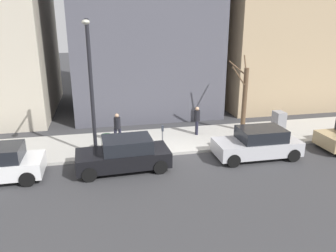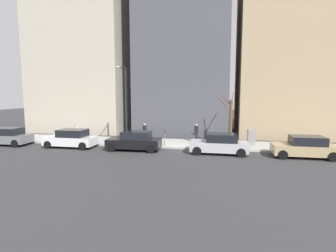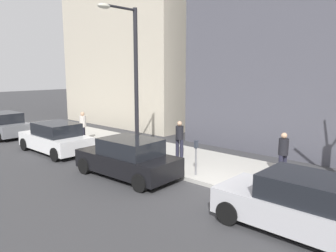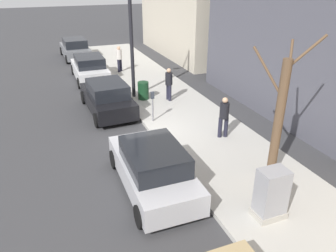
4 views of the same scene
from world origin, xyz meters
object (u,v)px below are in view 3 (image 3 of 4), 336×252
(parked_car_silver, at_px, (302,205))
(pedestrian_near_meter, at_px, (283,152))
(pedestrian_midblock, at_px, (180,137))
(parked_car_grey, at_px, (3,125))
(parked_car_black, at_px, (128,158))
(parking_meter, at_px, (196,154))
(streetlamp, at_px, (131,72))
(pedestrian_far_corner, at_px, (83,125))
(trash_bin, at_px, (152,150))
(parked_car_white, at_px, (55,138))

(parked_car_silver, xyz_separation_m, pedestrian_near_meter, (3.64, 2.05, 0.35))
(parked_car_silver, xyz_separation_m, pedestrian_midblock, (3.17, 6.69, 0.35))
(parked_car_grey, height_order, pedestrian_midblock, pedestrian_midblock)
(parked_car_black, distance_m, parking_meter, 2.62)
(parked_car_grey, bearing_deg, streetlamp, -84.29)
(parked_car_silver, bearing_deg, pedestrian_far_corner, 81.07)
(pedestrian_midblock, bearing_deg, trash_bin, 57.23)
(parked_car_white, xyz_separation_m, pedestrian_far_corner, (2.05, 0.67, 0.35))
(parked_car_grey, relative_size, pedestrian_midblock, 2.57)
(parked_car_black, relative_size, parking_meter, 3.16)
(parked_car_grey, distance_m, trash_bin, 11.20)
(parked_car_white, relative_size, pedestrian_far_corner, 2.53)
(parked_car_grey, distance_m, pedestrian_far_corner, 5.92)
(parked_car_white, distance_m, parked_car_grey, 6.16)
(streetlamp, relative_size, trash_bin, 7.22)
(parked_car_black, height_order, parked_car_white, same)
(parked_car_grey, relative_size, streetlamp, 0.66)
(parked_car_silver, height_order, parked_car_black, same)
(streetlamp, relative_size, pedestrian_midblock, 3.92)
(parking_meter, xyz_separation_m, streetlamp, (-0.17, 3.37, 3.04))
(parked_car_silver, xyz_separation_m, parking_meter, (1.55, 4.52, 0.24))
(parked_car_grey, relative_size, parking_meter, 3.16)
(parked_car_grey, bearing_deg, parked_car_black, -91.86)
(pedestrian_midblock, bearing_deg, parking_meter, 139.32)
(pedestrian_near_meter, bearing_deg, pedestrian_far_corner, -69.28)
(parked_car_black, relative_size, parked_car_grey, 1.00)
(parked_car_grey, xyz_separation_m, trash_bin, (2.05, -11.01, -0.14))
(parked_car_grey, bearing_deg, pedestrian_far_corner, -70.55)
(parked_car_white, xyz_separation_m, streetlamp, (1.31, -4.29, 3.28))
(parking_meter, relative_size, trash_bin, 1.50)
(streetlamp, bearing_deg, trash_bin, -42.13)
(parked_car_silver, height_order, pedestrian_far_corner, pedestrian_far_corner)
(parked_car_black, distance_m, pedestrian_far_corner, 6.59)
(parked_car_black, height_order, pedestrian_near_meter, pedestrian_near_meter)
(parked_car_silver, xyz_separation_m, parked_car_grey, (-0.05, 18.34, 0.00))
(pedestrian_midblock, bearing_deg, parked_car_black, 87.34)
(parking_meter, height_order, pedestrian_near_meter, pedestrian_near_meter)
(parking_meter, bearing_deg, parked_car_white, 100.95)
(pedestrian_near_meter, height_order, pedestrian_midblock, same)
(pedestrian_midblock, bearing_deg, streetlamp, 52.03)
(parked_car_silver, height_order, parked_car_white, same)
(parked_car_white, xyz_separation_m, parked_car_grey, (-0.12, 6.16, 0.00))
(parked_car_black, xyz_separation_m, parked_car_grey, (-0.05, 11.72, 0.00))
(parked_car_silver, relative_size, parking_meter, 3.12)
(parking_meter, distance_m, pedestrian_far_corner, 8.35)
(trash_bin, bearing_deg, pedestrian_midblock, -28.64)
(parked_car_grey, bearing_deg, parked_car_white, -90.98)
(parked_car_silver, xyz_separation_m, parked_car_white, (0.07, 12.18, 0.00))
(pedestrian_midblock, height_order, pedestrian_far_corner, same)
(parking_meter, relative_size, pedestrian_near_meter, 0.81)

